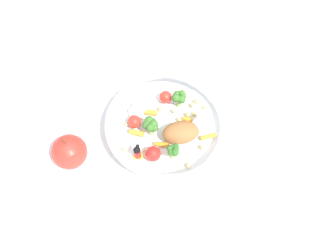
% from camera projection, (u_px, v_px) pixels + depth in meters
% --- Properties ---
extents(ground_plane, '(2.40, 2.40, 0.00)m').
position_uv_depth(ground_plane, '(172.00, 132.00, 0.76)').
color(ground_plane, white).
extents(food_container, '(0.26, 0.26, 0.05)m').
position_uv_depth(food_container, '(169.00, 125.00, 0.74)').
color(food_container, white).
rests_on(food_container, ground_plane).
extents(loose_apple, '(0.07, 0.07, 0.08)m').
position_uv_depth(loose_apple, '(69.00, 152.00, 0.69)').
color(loose_apple, red).
rests_on(loose_apple, ground_plane).
extents(folded_napkin, '(0.17, 0.18, 0.01)m').
position_uv_depth(folded_napkin, '(229.00, 55.00, 0.87)').
color(folded_napkin, silver).
rests_on(folded_napkin, ground_plane).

